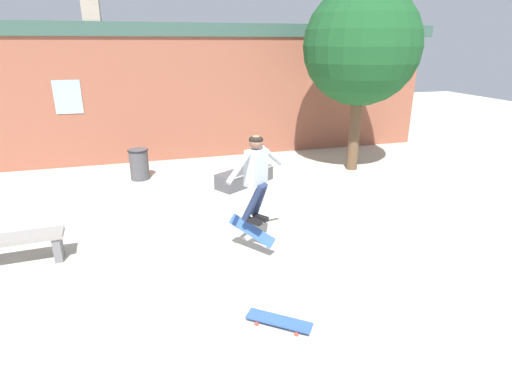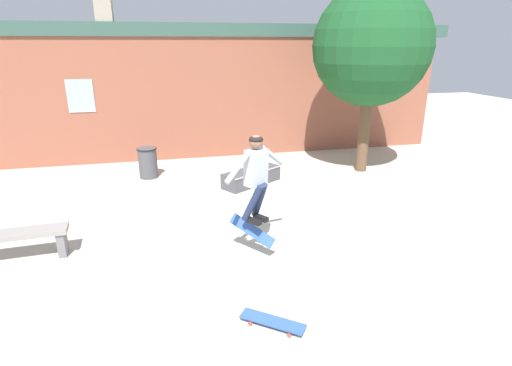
% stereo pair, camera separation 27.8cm
% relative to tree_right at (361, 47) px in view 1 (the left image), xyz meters
% --- Properties ---
extents(ground_plane, '(40.00, 40.00, 0.00)m').
position_rel_tree_right_xyz_m(ground_plane, '(-3.96, -4.82, -3.26)').
color(ground_plane, beige).
extents(building_backdrop, '(15.64, 0.52, 5.09)m').
position_rel_tree_right_xyz_m(building_backdrop, '(-3.98, 2.51, -1.24)').
color(building_backdrop, '#93513D').
rests_on(building_backdrop, ground_plane).
extents(tree_right, '(3.00, 3.00, 4.78)m').
position_rel_tree_right_xyz_m(tree_right, '(0.00, 0.00, 0.00)').
color(tree_right, brown).
rests_on(tree_right, ground_plane).
extents(park_bench, '(1.79, 0.50, 0.51)m').
position_rel_tree_right_xyz_m(park_bench, '(-7.83, -3.20, -2.89)').
color(park_bench, gray).
rests_on(park_bench, ground_plane).
extents(skate_ledge, '(1.62, 1.28, 0.38)m').
position_rel_tree_right_xyz_m(skate_ledge, '(-3.22, -0.43, -3.08)').
color(skate_ledge, '#4C4C51').
rests_on(skate_ledge, ground_plane).
extents(trash_bin, '(0.52, 0.52, 0.79)m').
position_rel_tree_right_xyz_m(trash_bin, '(-5.74, 0.70, -2.85)').
color(trash_bin, '#47474C').
rests_on(trash_bin, ground_plane).
extents(skater, '(1.14, 0.86, 1.42)m').
position_rel_tree_right_xyz_m(skater, '(-3.92, -3.95, -1.78)').
color(skater, '#9EA8B2').
extents(skateboard_flipping, '(0.68, 0.55, 0.47)m').
position_rel_tree_right_xyz_m(skateboard_flipping, '(-3.97, -3.88, -2.83)').
color(skateboard_flipping, '#2D519E').
extents(skateboard_resting, '(0.79, 0.67, 0.08)m').
position_rel_tree_right_xyz_m(skateboard_resting, '(-4.12, -5.70, -3.19)').
color(skateboard_resting, '#2D519E').
rests_on(skateboard_resting, ground_plane).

